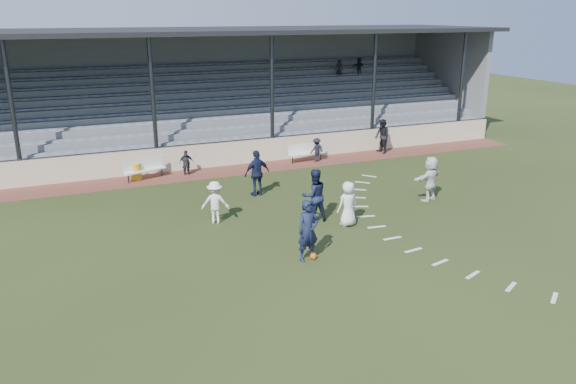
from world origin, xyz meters
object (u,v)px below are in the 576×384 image
Objects in this scene: official at (382,136)px; player_navy_lead at (308,231)px; bench_right at (306,151)px; football at (313,256)px; player_white_lead at (348,204)px; bench_left at (144,167)px; trash_bin at (136,172)px.

player_navy_lead is at bearing -39.34° from official.
football is (-4.89, -11.16, -0.48)m from bench_right.
bench_left is at bearing -65.11° from player_white_lead.
bench_right is at bearing 0.11° from trash_bin.
trash_bin is at bearing 175.14° from bench_right.
bench_right is at bearing -18.21° from bench_left.
player_navy_lead reaches higher than football.
player_white_lead reaches higher than bench_right.
bench_left is 1.22× the size of player_white_lead.
official is (9.47, 11.15, 0.85)m from football.
football is 0.11× the size of official.
player_white_lead reaches higher than bench_left.
bench_right reaches higher than football.
player_navy_lead is 14.73m from official.
player_white_lead is (-2.47, -8.98, 0.25)m from bench_right.
player_white_lead is at bearing -110.35° from bench_right.
player_navy_lead reaches higher than bench_right.
trash_bin is 3.59× the size of football.
football is 14.65m from official.
trash_bin is at bearing 104.47° from player_navy_lead.
bench_left is 1.00× the size of bench_right.
player_navy_lead is at bearing 173.24° from football.
bench_left is 9.43× the size of football.
trash_bin is 11.78m from football.
trash_bin is at bearing -88.40° from official.
bench_left is 1.03× the size of player_navy_lead.
bench_left reaches higher than trash_bin.
player_white_lead is (2.42, 2.19, 0.73)m from football.
bench_right is at bearing 66.37° from football.
football is 3.34m from player_white_lead.
official is at bearing -0.01° from trash_bin.
player_navy_lead is at bearing -92.28° from bench_left.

